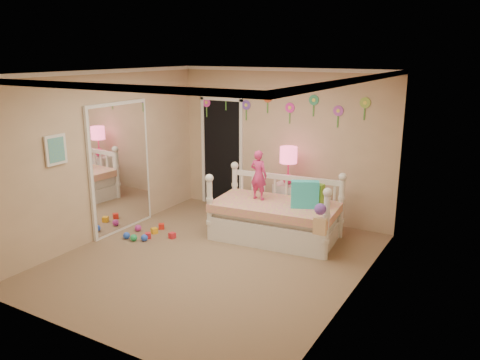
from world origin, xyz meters
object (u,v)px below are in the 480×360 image
Objects in this scene: child at (259,175)px; table_lamp at (288,160)px; nightstand at (287,204)px; daybed at (276,206)px.

table_lamp is at bearing -100.02° from child.
nightstand is (0.19, 0.69, -0.64)m from child.
child is at bearing 168.97° from daybed.
table_lamp reaches higher than daybed.
nightstand is 0.77m from table_lamp.
daybed is 2.46× the size of child.
child reaches higher than table_lamp.
nightstand is at bearing -100.02° from child.
child is at bearing -101.80° from nightstand.
child is (-0.32, 0.03, 0.46)m from daybed.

